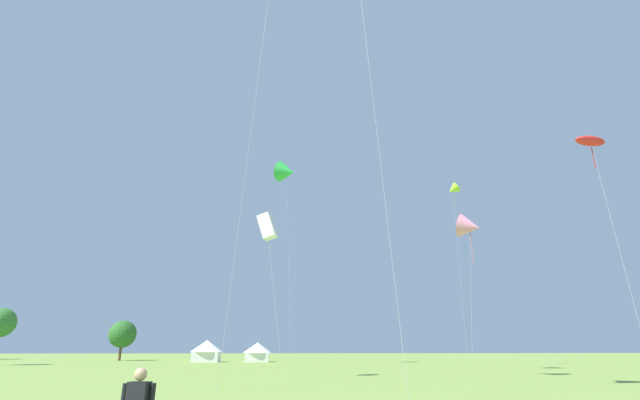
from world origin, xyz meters
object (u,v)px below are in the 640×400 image
at_px(festival_tent_right, 207,350).
at_px(kite_lime_delta, 453,190).
at_px(tree_distant_left, 0,323).
at_px(tree_distant_right, 123,334).
at_px(kite_green_delta, 287,172).
at_px(kite_pink_delta, 470,227).
at_px(festival_tent_center, 257,351).
at_px(kite_red_parafoil, 590,141).
at_px(kite_white_box, 267,227).

bearing_deg(festival_tent_right, kite_lime_delta, -29.50).
height_order(tree_distant_left, tree_distant_right, tree_distant_left).
relative_size(kite_green_delta, festival_tent_right, 5.67).
bearing_deg(kite_pink_delta, kite_lime_delta, 73.23).
bearing_deg(tree_distant_left, festival_tent_center, 19.70).
relative_size(kite_lime_delta, kite_red_parafoil, 1.31).
bearing_deg(kite_white_box, kite_lime_delta, 42.10).
bearing_deg(festival_tent_center, festival_tent_right, -180.00).
bearing_deg(festival_tent_center, kite_green_delta, -74.75).
distance_m(kite_lime_delta, tree_distant_right, 61.44).
relative_size(kite_white_box, kite_green_delta, 0.42).
xyz_separation_m(kite_lime_delta, kite_red_parafoil, (0.83, -25.98, -5.14)).
xyz_separation_m(kite_red_parafoil, tree_distant_left, (-60.39, 33.74, -12.46)).
bearing_deg(kite_white_box, festival_tent_center, 92.90).
bearing_deg(kite_white_box, kite_red_parafoil, -8.62).
xyz_separation_m(festival_tent_center, tree_distant_right, (-24.20, 9.68, 2.78)).
bearing_deg(kite_lime_delta, festival_tent_center, 143.69).
height_order(kite_red_parafoil, tree_distant_left, kite_red_parafoil).
xyz_separation_m(kite_green_delta, kite_lime_delta, (22.80, -5.57, -4.02)).
height_order(kite_red_parafoil, festival_tent_right, kite_red_parafoil).
height_order(kite_pink_delta, kite_red_parafoil, kite_red_parafoil).
bearing_deg(kite_pink_delta, tree_distant_left, 160.31).
bearing_deg(tree_distant_right, kite_lime_delta, -29.91).
relative_size(kite_red_parafoil, festival_tent_center, 3.99).
xyz_separation_m(kite_red_parafoil, festival_tent_center, (-27.44, 45.54, -16.01)).
distance_m(kite_red_parafoil, festival_tent_right, 59.80).
relative_size(kite_lime_delta, tree_distant_left, 3.34).
distance_m(kite_white_box, kite_red_parafoil, 26.45).
distance_m(kite_pink_delta, festival_tent_right, 46.01).
xyz_separation_m(kite_green_delta, kite_red_parafoil, (23.63, -31.55, -9.16)).
xyz_separation_m(kite_white_box, kite_pink_delta, (20.82, 9.90, 3.12)).
height_order(kite_red_parafoil, tree_distant_right, kite_red_parafoil).
distance_m(kite_red_parafoil, tree_distant_left, 70.29).
relative_size(kite_green_delta, kite_red_parafoil, 1.58).
bearing_deg(kite_red_parafoil, kite_green_delta, 126.83).
bearing_deg(tree_distant_left, festival_tent_right, 25.26).
bearing_deg(kite_white_box, kite_pink_delta, 25.44).
relative_size(kite_green_delta, kite_lime_delta, 1.20).
height_order(kite_pink_delta, festival_tent_center, kite_pink_delta).
height_order(kite_green_delta, festival_tent_right, kite_green_delta).
distance_m(kite_white_box, festival_tent_center, 42.81).
xyz_separation_m(kite_pink_delta, festival_tent_right, (-30.87, 31.80, -12.37)).
xyz_separation_m(kite_white_box, festival_tent_center, (-2.11, 41.70, -9.44)).
bearing_deg(festival_tent_center, tree_distant_left, -160.30).
height_order(kite_lime_delta, tree_distant_right, kite_lime_delta).
relative_size(festival_tent_right, festival_tent_center, 1.11).
relative_size(festival_tent_right, tree_distant_left, 0.71).
bearing_deg(tree_distant_right, kite_red_parafoil, -46.91).
xyz_separation_m(kite_lime_delta, tree_distant_right, (-50.82, 29.23, -18.36)).
bearing_deg(kite_lime_delta, kite_pink_delta, -106.77).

